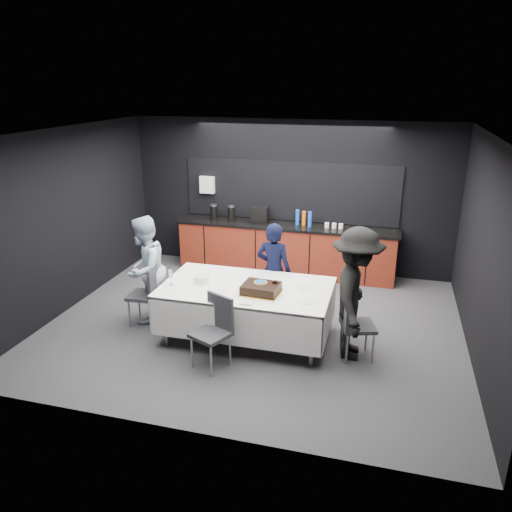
{
  "coord_description": "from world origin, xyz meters",
  "views": [
    {
      "loc": [
        1.78,
        -6.45,
        3.47
      ],
      "look_at": [
        0.0,
        0.1,
        1.05
      ],
      "focal_mm": 35.0,
      "sensor_mm": 36.0,
      "label": 1
    }
  ],
  "objects_px": {
    "cake_assembly": "(261,288)",
    "chair_left": "(148,291)",
    "person_left": "(145,270)",
    "person_right": "(356,294)",
    "champagne_flute": "(171,274)",
    "chair_right": "(352,320)",
    "party_table": "(247,296)",
    "chair_near": "(215,326)",
    "plate_stack": "(201,279)",
    "person_center": "(274,271)"
  },
  "relations": [
    {
      "from": "person_right",
      "to": "party_table",
      "type": "bearing_deg",
      "value": 84.01
    },
    {
      "from": "cake_assembly",
      "to": "chair_left",
      "type": "xyz_separation_m",
      "value": [
        -1.76,
        0.18,
        -0.31
      ]
    },
    {
      "from": "plate_stack",
      "to": "person_left",
      "type": "distance_m",
      "value": 0.98
    },
    {
      "from": "person_center",
      "to": "person_right",
      "type": "xyz_separation_m",
      "value": [
        1.27,
        -0.84,
        0.13
      ]
    },
    {
      "from": "chair_right",
      "to": "person_right",
      "type": "distance_m",
      "value": 0.35
    },
    {
      "from": "plate_stack",
      "to": "cake_assembly",
      "type": "bearing_deg",
      "value": -8.71
    },
    {
      "from": "cake_assembly",
      "to": "chair_near",
      "type": "relative_size",
      "value": 0.58
    },
    {
      "from": "champagne_flute",
      "to": "chair_right",
      "type": "height_order",
      "value": "champagne_flute"
    },
    {
      "from": "plate_stack",
      "to": "person_left",
      "type": "xyz_separation_m",
      "value": [
        -0.96,
        0.18,
        -0.02
      ]
    },
    {
      "from": "party_table",
      "to": "champagne_flute",
      "type": "height_order",
      "value": "champagne_flute"
    },
    {
      "from": "person_left",
      "to": "champagne_flute",
      "type": "bearing_deg",
      "value": 59.84
    },
    {
      "from": "chair_near",
      "to": "party_table",
      "type": "bearing_deg",
      "value": 76.27
    },
    {
      "from": "champagne_flute",
      "to": "person_left",
      "type": "xyz_separation_m",
      "value": [
        -0.59,
        0.37,
        -0.13
      ]
    },
    {
      "from": "plate_stack",
      "to": "chair_right",
      "type": "distance_m",
      "value": 2.14
    },
    {
      "from": "person_left",
      "to": "chair_right",
      "type": "bearing_deg",
      "value": 86.3
    },
    {
      "from": "champagne_flute",
      "to": "chair_left",
      "type": "xyz_separation_m",
      "value": [
        -0.49,
        0.24,
        -0.4
      ]
    },
    {
      "from": "champagne_flute",
      "to": "chair_near",
      "type": "relative_size",
      "value": 0.24
    },
    {
      "from": "chair_right",
      "to": "person_center",
      "type": "height_order",
      "value": "person_center"
    },
    {
      "from": "person_left",
      "to": "person_right",
      "type": "xyz_separation_m",
      "value": [
        3.09,
        -0.25,
        0.07
      ]
    },
    {
      "from": "chair_left",
      "to": "person_center",
      "type": "xyz_separation_m",
      "value": [
        1.72,
        0.72,
        0.21
      ]
    },
    {
      "from": "plate_stack",
      "to": "chair_left",
      "type": "distance_m",
      "value": 0.91
    },
    {
      "from": "party_table",
      "to": "person_left",
      "type": "distance_m",
      "value": 1.62
    },
    {
      "from": "chair_left",
      "to": "person_right",
      "type": "distance_m",
      "value": 3.01
    },
    {
      "from": "chair_near",
      "to": "person_center",
      "type": "bearing_deg",
      "value": 75.23
    },
    {
      "from": "chair_left",
      "to": "person_left",
      "type": "distance_m",
      "value": 0.32
    },
    {
      "from": "plate_stack",
      "to": "chair_right",
      "type": "height_order",
      "value": "chair_right"
    },
    {
      "from": "champagne_flute",
      "to": "person_left",
      "type": "bearing_deg",
      "value": 147.79
    },
    {
      "from": "cake_assembly",
      "to": "chair_right",
      "type": "distance_m",
      "value": 1.25
    },
    {
      "from": "chair_right",
      "to": "person_left",
      "type": "distance_m",
      "value": 3.1
    },
    {
      "from": "chair_left",
      "to": "plate_stack",
      "type": "bearing_deg",
      "value": -3.14
    },
    {
      "from": "party_table",
      "to": "person_right",
      "type": "relative_size",
      "value": 1.32
    },
    {
      "from": "chair_left",
      "to": "person_left",
      "type": "xyz_separation_m",
      "value": [
        -0.1,
        0.13,
        0.27
      ]
    },
    {
      "from": "chair_left",
      "to": "cake_assembly",
      "type": "bearing_deg",
      "value": -6.0
    },
    {
      "from": "person_right",
      "to": "plate_stack",
      "type": "bearing_deg",
      "value": 85.89
    },
    {
      "from": "person_center",
      "to": "party_table",
      "type": "bearing_deg",
      "value": 83.02
    },
    {
      "from": "chair_left",
      "to": "person_right",
      "type": "height_order",
      "value": "person_right"
    },
    {
      "from": "chair_right",
      "to": "champagne_flute",
      "type": "bearing_deg",
      "value": -178.55
    },
    {
      "from": "plate_stack",
      "to": "person_center",
      "type": "xyz_separation_m",
      "value": [
        0.86,
        0.77,
        -0.08
      ]
    },
    {
      "from": "person_right",
      "to": "cake_assembly",
      "type": "bearing_deg",
      "value": 90.9
    },
    {
      "from": "cake_assembly",
      "to": "chair_left",
      "type": "height_order",
      "value": "cake_assembly"
    },
    {
      "from": "chair_right",
      "to": "party_table",
      "type": "bearing_deg",
      "value": 173.84
    },
    {
      "from": "chair_near",
      "to": "person_left",
      "type": "distance_m",
      "value": 1.72
    },
    {
      "from": "plate_stack",
      "to": "person_right",
      "type": "height_order",
      "value": "person_right"
    },
    {
      "from": "champagne_flute",
      "to": "person_right",
      "type": "distance_m",
      "value": 2.5
    },
    {
      "from": "champagne_flute",
      "to": "person_right",
      "type": "bearing_deg",
      "value": 2.81
    },
    {
      "from": "plate_stack",
      "to": "chair_near",
      "type": "relative_size",
      "value": 0.23
    },
    {
      "from": "party_table",
      "to": "person_left",
      "type": "height_order",
      "value": "person_left"
    },
    {
      "from": "cake_assembly",
      "to": "chair_near",
      "type": "bearing_deg",
      "value": -125.62
    },
    {
      "from": "chair_left",
      "to": "chair_near",
      "type": "bearing_deg",
      "value": -31.22
    },
    {
      "from": "person_right",
      "to": "champagne_flute",
      "type": "bearing_deg",
      "value": 90.62
    }
  ]
}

